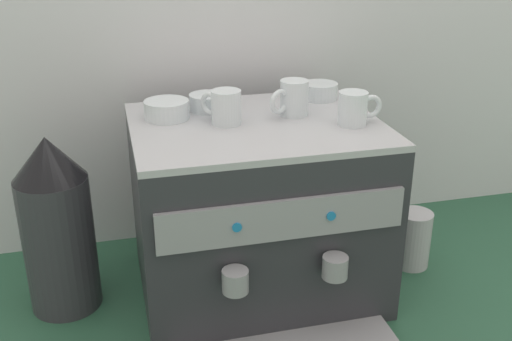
% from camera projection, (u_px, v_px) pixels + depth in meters
% --- Properties ---
extents(ground_plane, '(4.00, 4.00, 0.00)m').
position_uv_depth(ground_plane, '(256.00, 284.00, 1.59)').
color(ground_plane, '#28563D').
extents(tiled_backsplash_wall, '(2.80, 0.03, 1.14)m').
position_uv_depth(tiled_backsplash_wall, '(226.00, 41.00, 1.67)').
color(tiled_backsplash_wall, silver).
rests_on(tiled_backsplash_wall, ground_plane).
extents(espresso_machine, '(0.58, 0.57, 0.44)m').
position_uv_depth(espresso_machine, '(256.00, 209.00, 1.50)').
color(espresso_machine, '#2D2D33').
rests_on(espresso_machine, ground_plane).
extents(ceramic_cup_0, '(0.11, 0.08, 0.08)m').
position_uv_depth(ceramic_cup_0, '(293.00, 98.00, 1.45)').
color(ceramic_cup_0, silver).
rests_on(ceramic_cup_0, espresso_machine).
extents(ceramic_cup_1, '(0.11, 0.07, 0.08)m').
position_uv_depth(ceramic_cup_1, '(355.00, 108.00, 1.39)').
color(ceramic_cup_1, silver).
rests_on(ceramic_cup_1, espresso_machine).
extents(ceramic_cup_2, '(0.09, 0.10, 0.08)m').
position_uv_depth(ceramic_cup_2, '(225.00, 107.00, 1.40)').
color(ceramic_cup_2, silver).
rests_on(ceramic_cup_2, espresso_machine).
extents(ceramic_bowl_0, '(0.11, 0.11, 0.04)m').
position_uv_depth(ceramic_bowl_0, '(167.00, 110.00, 1.44)').
color(ceramic_bowl_0, silver).
rests_on(ceramic_bowl_0, espresso_machine).
extents(ceramic_bowl_1, '(0.09, 0.09, 0.04)m').
position_uv_depth(ceramic_bowl_1, '(320.00, 91.00, 1.59)').
color(ceramic_bowl_1, silver).
rests_on(ceramic_bowl_1, espresso_machine).
extents(ceramic_bowl_2, '(0.09, 0.09, 0.04)m').
position_uv_depth(ceramic_bowl_2, '(208.00, 103.00, 1.50)').
color(ceramic_bowl_2, silver).
rests_on(ceramic_bowl_2, espresso_machine).
extents(coffee_grinder, '(0.17, 0.17, 0.44)m').
position_uv_depth(coffee_grinder, '(57.00, 225.00, 1.43)').
color(coffee_grinder, '#333338').
rests_on(coffee_grinder, ground_plane).
extents(milk_pitcher, '(0.10, 0.10, 0.16)m').
position_uv_depth(milk_pitcher, '(413.00, 239.00, 1.65)').
color(milk_pitcher, '#B7B7BC').
rests_on(milk_pitcher, ground_plane).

